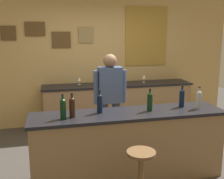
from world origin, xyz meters
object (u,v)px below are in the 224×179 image
bartender (110,98)px  wine_glass_c (116,78)px  wine_bottle_a (63,108)px  wine_bottle_e (182,97)px  wine_glass_b (112,79)px  bar_stool (141,170)px  coffee_mug (97,82)px  wine_bottle_f (199,99)px  wine_bottle_b (72,107)px  wine_bottle_d (150,101)px  wine_bottle_c (100,103)px  wine_glass_a (79,79)px  wine_glass_d (144,77)px

bartender → wine_glass_c: size_ratio=10.45×
wine_bottle_a → wine_bottle_e: (1.64, 0.16, 0.00)m
wine_bottle_a → wine_glass_b: (1.11, 2.11, -0.05)m
bar_stool → wine_glass_b: (0.33, 2.71, 0.55)m
bar_stool → wine_bottle_e: bearing=41.4°
wine_bottle_e → wine_glass_b: (-0.53, 1.96, -0.05)m
wine_glass_b → coffee_mug: bearing=171.4°
wine_bottle_f → coffee_mug: size_ratio=2.45×
wine_bottle_b → wine_bottle_e: 1.53m
wine_bottle_a → coffee_mug: (0.82, 2.16, -0.11)m
wine_bottle_d → wine_glass_c: wine_bottle_d is taller
wine_bottle_a → wine_bottle_b: size_ratio=1.00×
bar_stool → wine_bottle_e: (0.86, 0.76, 0.60)m
bartender → wine_bottle_a: size_ratio=5.29×
wine_bottle_c → wine_bottle_d: bearing=-5.7°
wine_bottle_d → wine_glass_a: bearing=107.5°
wine_glass_c → bartender: bearing=-107.7°
bar_stool → wine_glass_b: size_ratio=4.39×
bartender → coffee_mug: (0.04, 1.31, 0.01)m
wine_glass_c → wine_glass_d: bearing=-3.5°
bar_stool → wine_bottle_a: bearing=142.7°
wine_bottle_c → wine_glass_b: size_ratio=1.97×
wine_bottle_f → wine_glass_a: 2.58m
wine_bottle_d → wine_bottle_e: same height
wine_bottle_b → wine_glass_d: size_ratio=1.97×
bartender → wine_glass_a: 1.41m
wine_bottle_e → wine_glass_c: 2.09m
wine_glass_a → bar_stool: bearing=-83.4°
wine_bottle_d → bar_stool: bearing=-117.5°
wine_bottle_c → wine_glass_b: wine_bottle_c is taller
bar_stool → wine_bottle_e: 1.29m
bar_stool → wine_bottle_f: (1.04, 0.62, 0.60)m
wine_bottle_a → wine_bottle_d: size_ratio=1.00×
wine_bottle_e → wine_glass_b: size_ratio=1.97×
wine_bottle_e → wine_glass_d: (0.18, 2.01, -0.05)m
bartender → wine_glass_b: size_ratio=10.45×
wine_bottle_e → coffee_mug: size_ratio=2.45×
wine_bottle_f → wine_glass_d: wine_bottle_f is taller
wine_bottle_b → bartender: bearing=50.7°
wine_bottle_b → wine_glass_a: (0.35, 2.18, -0.05)m
bartender → wine_bottle_f: size_ratio=5.29×
wine_bottle_b → wine_bottle_e: same height
wine_bottle_b → wine_glass_c: wine_bottle_b is taller
wine_glass_a → bartender: bearing=-76.9°
wine_glass_c → bar_stool: bearing=-98.6°
wine_glass_a → wine_glass_b: (0.65, -0.10, 0.00)m
wine_glass_d → coffee_mug: size_ratio=1.24×
wine_bottle_d → wine_bottle_e: bearing=9.6°
wine_bottle_e → wine_bottle_c: bearing=-179.0°
coffee_mug → wine_bottle_f: bearing=-64.9°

